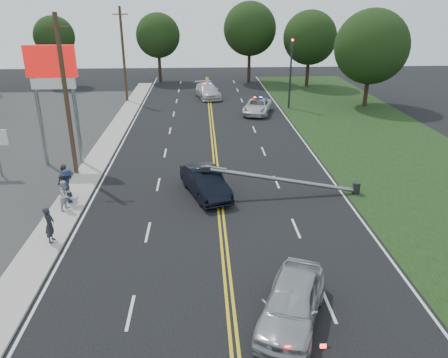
{
  "coord_description": "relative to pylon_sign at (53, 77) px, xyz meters",
  "views": [
    {
      "loc": [
        -0.95,
        -15.1,
        10.67
      ],
      "look_at": [
        0.21,
        6.57,
        1.7
      ],
      "focal_mm": 35.0,
      "sensor_mm": 36.0,
      "label": 1
    }
  ],
  "objects": [
    {
      "name": "bystander_d",
      "position": [
        1.75,
        -5.85,
        -4.87
      ],
      "size": [
        0.83,
        1.27,
        2.01
      ],
      "primitive_type": "imported",
      "rotation": [
        0.0,
        0.0,
        1.25
      ],
      "color": "#534642",
      "rests_on": "sidewalk"
    },
    {
      "name": "tree_7",
      "position": [
        16.26,
        31.96,
        0.98
      ],
      "size": [
        7.02,
        7.02,
        10.5
      ],
      "color": "black",
      "rests_on": "ground"
    },
    {
      "name": "tree_8",
      "position": [
        23.58,
        28.42,
        0.11
      ],
      "size": [
        6.79,
        6.79,
        9.51
      ],
      "color": "black",
      "rests_on": "ground"
    },
    {
      "name": "emergency_b",
      "position": [
        10.35,
        21.6,
        -5.19
      ],
      "size": [
        3.32,
        5.91,
        1.62
      ],
      "primitive_type": "imported",
      "rotation": [
        0.0,
        0.0,
        0.2
      ],
      "color": "silver",
      "rests_on": "ground"
    },
    {
      "name": "utility_pole_far",
      "position": [
        1.3,
        20.0,
        -0.91
      ],
      "size": [
        1.6,
        0.28,
        10.0
      ],
      "color": "#382619",
      "rests_on": "ground"
    },
    {
      "name": "bystander_c",
      "position": [
        2.11,
        -6.5,
        -4.91
      ],
      "size": [
        1.14,
        1.43,
        1.94
      ],
      "primitive_type": "imported",
      "rotation": [
        0.0,
        0.0,
        1.96
      ],
      "color": "#1B2643",
      "rests_on": "sidewalk"
    },
    {
      "name": "sidewalk",
      "position": [
        2.1,
        -4.0,
        -5.94
      ],
      "size": [
        1.8,
        70.0,
        0.12
      ],
      "primitive_type": "cube",
      "color": "#A9A398",
      "rests_on": "ground"
    },
    {
      "name": "crashed_sedan",
      "position": [
        9.71,
        -5.66,
        -5.2
      ],
      "size": [
        3.16,
        5.13,
        1.6
      ],
      "primitive_type": "imported",
      "rotation": [
        0.0,
        0.0,
        0.33
      ],
      "color": "black",
      "rests_on": "ground"
    },
    {
      "name": "bystander_b",
      "position": [
        2.19,
        -7.4,
        -5.05
      ],
      "size": [
        0.88,
        0.98,
        1.65
      ],
      "primitive_type": "imported",
      "rotation": [
        0.0,
        0.0,
        1.2
      ],
      "color": "#BCBDC1",
      "rests_on": "sidewalk"
    },
    {
      "name": "pylon_sign",
      "position": [
        0.0,
        0.0,
        0.0
      ],
      "size": [
        3.2,
        0.35,
        8.0
      ],
      "color": "gray",
      "rests_on": "ground"
    },
    {
      "name": "ground",
      "position": [
        10.5,
        -14.0,
        -6.0
      ],
      "size": [
        120.0,
        120.0,
        0.0
      ],
      "primitive_type": "plane",
      "color": "black",
      "rests_on": "ground"
    },
    {
      "name": "fallen_streetlight",
      "position": [
        14.69,
        -6.0,
        -5.08
      ],
      "size": [
        9.36,
        0.44,
        1.91
      ],
      "color": "#2D2D30",
      "rests_on": "ground"
    },
    {
      "name": "emergency_a",
      "position": [
        15.21,
        13.81,
        -5.27
      ],
      "size": [
        3.75,
        5.66,
        1.45
      ],
      "primitive_type": "imported",
      "rotation": [
        0.0,
        0.0,
        -0.28
      ],
      "color": "silver",
      "rests_on": "ground"
    },
    {
      "name": "tree_9",
      "position": [
        27.15,
        16.51,
        0.15
      ],
      "size": [
        7.54,
        7.54,
        9.92
      ],
      "color": "black",
      "rests_on": "ground"
    },
    {
      "name": "waiting_sedan",
      "position": [
        12.61,
        -16.74,
        -5.19
      ],
      "size": [
        3.58,
        5.12,
        1.62
      ],
      "primitive_type": "imported",
      "rotation": [
        0.0,
        0.0,
        -0.39
      ],
      "color": "#A6A8AE",
      "rests_on": "ground"
    },
    {
      "name": "traffic_signal",
      "position": [
        18.8,
        16.0,
        -1.79
      ],
      "size": [
        0.28,
        0.41,
        7.05
      ],
      "color": "#2D2D30",
      "rests_on": "ground"
    },
    {
      "name": "grass_verge",
      "position": [
        24.0,
        -4.0,
        -5.99
      ],
      "size": [
        12.0,
        80.0,
        0.01
      ],
      "primitive_type": "cube",
      "color": "black",
      "rests_on": "ground"
    },
    {
      "name": "utility_pole_mid",
      "position": [
        1.3,
        -2.0,
        -0.91
      ],
      "size": [
        1.6,
        0.28,
        10.0
      ],
      "color": "#382619",
      "rests_on": "ground"
    },
    {
      "name": "centerline_yellow",
      "position": [
        10.5,
        -4.0,
        -5.99
      ],
      "size": [
        0.36,
        80.0,
        0.0
      ],
      "primitive_type": "cube",
      "color": "gold",
      "rests_on": "ground"
    },
    {
      "name": "tree_6",
      "position": [
        3.95,
        32.85,
        0.13
      ],
      "size": [
        5.9,
        5.9,
        9.09
      ],
      "color": "black",
      "rests_on": "ground"
    },
    {
      "name": "tree_5",
      "position": [
        -9.04,
        30.48,
        0.23
      ],
      "size": [
        5.12,
        5.12,
        8.81
      ],
      "color": "black",
      "rests_on": "ground"
    },
    {
      "name": "bystander_a",
      "position": [
        2.43,
        -10.84,
        -5.0
      ],
      "size": [
        0.43,
        0.65,
        1.76
      ],
      "primitive_type": "imported",
      "rotation": [
        0.0,
        0.0,
        1.58
      ],
      "color": "#25262D",
      "rests_on": "sidewalk"
    }
  ]
}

